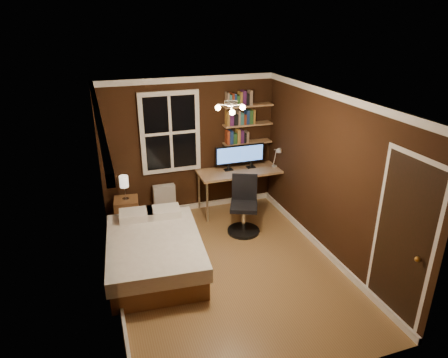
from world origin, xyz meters
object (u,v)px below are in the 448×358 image
object	(u,v)px
desk	(243,173)
monitor_right	(251,156)
office_chair	(244,211)
bedside_lamp	(125,188)
desk_lamp	(277,157)
radiator	(165,200)
monitor_left	(228,158)
bed	(155,252)
nightstand	(127,212)

from	to	relation	value
desk	monitor_right	xyz separation A→B (m)	(0.19, 0.08, 0.29)
monitor_right	office_chair	xyz separation A→B (m)	(-0.48, -0.89, -0.65)
bedside_lamp	desk_lamp	xyz separation A→B (m)	(2.79, -0.16, 0.29)
radiator	office_chair	bearing A→B (deg)	-41.46
bedside_lamp	monitor_left	size ratio (longest dim) A/B	0.87
monitor_right	desk_lamp	xyz separation A→B (m)	(0.44, -0.19, -0.01)
bedside_lamp	office_chair	bearing A→B (deg)	-24.55
bedside_lamp	office_chair	distance (m)	2.08
desk	radiator	bearing A→B (deg)	171.20
bed	office_chair	world-z (taller)	office_chair
nightstand	radiator	distance (m)	0.73
bed	desk	distance (m)	2.42
bed	desk	bearing A→B (deg)	40.93
nightstand	desk_lamp	distance (m)	2.90
desk	monitor_left	bearing A→B (deg)	161.81
desk_lamp	monitor_left	bearing A→B (deg)	167.85
bedside_lamp	office_chair	xyz separation A→B (m)	(1.87, -0.85, -0.34)
radiator	monitor_right	bearing A→B (deg)	-4.90
bedside_lamp	office_chair	size ratio (longest dim) A/B	0.44
monitor_right	office_chair	world-z (taller)	monitor_right
desk	desk_lamp	xyz separation A→B (m)	(0.63, -0.11, 0.28)
bed	bedside_lamp	bearing A→B (deg)	104.35
desk	desk_lamp	world-z (taller)	desk_lamp
nightstand	monitor_left	size ratio (longest dim) A/B	1.01
bedside_lamp	monitor_left	xyz separation A→B (m)	(1.90, 0.03, 0.31)
radiator	bedside_lamp	bearing A→B (deg)	-165.96
bed	bedside_lamp	world-z (taller)	bedside_lamp
radiator	monitor_left	world-z (taller)	monitor_left
desk_lamp	office_chair	world-z (taller)	desk_lamp
bed	nightstand	distance (m)	1.47
nightstand	radiator	xyz separation A→B (m)	(0.70, 0.18, 0.05)
radiator	desk_lamp	distance (m)	2.23
bed	desk	xyz separation A→B (m)	(1.91, 1.40, 0.47)
nightstand	desk	xyz separation A→B (m)	(2.16, -0.05, 0.48)
bedside_lamp	monitor_right	bearing A→B (deg)	0.85
radiator	desk_lamp	bearing A→B (deg)	-9.05
bedside_lamp	desk	distance (m)	2.16
nightstand	desk	world-z (taller)	desk
monitor_left	desk_lamp	world-z (taller)	monitor_left
bedside_lamp	desk	world-z (taller)	bedside_lamp
monitor_left	office_chair	distance (m)	1.10
monitor_right	monitor_left	bearing A→B (deg)	180.00
bed	radiator	size ratio (longest dim) A/B	3.25
monitor_right	desk_lamp	bearing A→B (deg)	-23.55
nightstand	bedside_lamp	xyz separation A→B (m)	(0.00, 0.00, 0.47)
nightstand	monitor_right	xyz separation A→B (m)	(2.35, 0.03, 0.78)
bed	nightstand	xyz separation A→B (m)	(-0.24, 1.45, -0.01)
bed	office_chair	xyz separation A→B (m)	(1.63, 0.59, 0.11)
nightstand	desk_lamp	bearing A→B (deg)	3.71
desk	monitor_left	size ratio (longest dim) A/B	3.36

